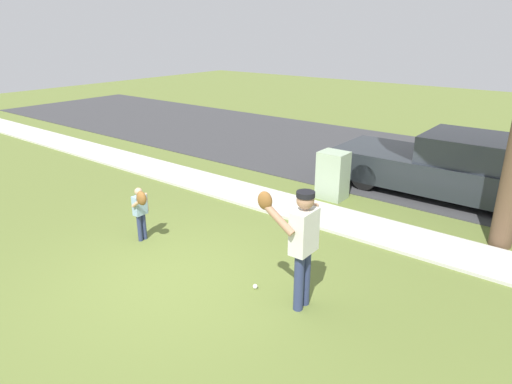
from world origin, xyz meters
The scene contains 8 objects.
ground_plane centered at (0.00, 3.50, 0.00)m, with size 48.00×48.00×0.00m, color olive.
sidewalk_strip centered at (0.00, 3.60, 0.03)m, with size 36.00×1.20×0.06m, color beige.
road_surface centered at (0.00, 8.60, 0.01)m, with size 36.00×6.80×0.02m, color #38383A.
person_adult centered at (2.00, 0.58, 1.09)m, with size 0.70×0.64×1.75m.
person_child centered at (-1.38, 0.53, 0.69)m, with size 0.46×0.41×1.08m.
baseball centered at (1.24, 0.55, 0.04)m, with size 0.07×0.07×0.07m, color white.
utility_cabinet centered at (0.26, 4.70, 0.55)m, with size 0.62×0.53×1.11m, color #9EB293.
parked_pickup_dark centered at (2.32, 6.53, 0.67)m, with size 5.20×1.95×1.48m.
Camera 1 is at (4.89, -4.08, 3.75)m, focal length 31.39 mm.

